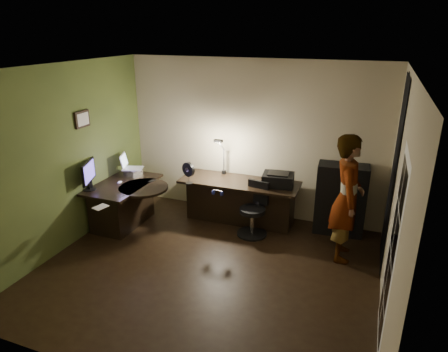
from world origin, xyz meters
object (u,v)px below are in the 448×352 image
(cabinet, at_px, (341,199))
(office_chair, at_px, (252,210))
(desk_left, at_px, (125,204))
(monitor, at_px, (88,180))
(person, at_px, (347,198))
(desk_right, at_px, (239,202))

(cabinet, relative_size, office_chair, 1.34)
(desk_left, relative_size, monitor, 2.45)
(cabinet, relative_size, person, 0.63)
(desk_right, distance_m, person, 1.91)
(desk_left, xyz_separation_m, person, (3.52, 0.26, 0.55))
(desk_left, relative_size, office_chair, 1.48)
(cabinet, height_order, monitor, cabinet)
(desk_left, height_order, office_chair, office_chair)
(desk_right, relative_size, person, 1.08)
(cabinet, distance_m, office_chair, 1.42)
(desk_left, bearing_deg, desk_right, 24.22)
(monitor, distance_m, person, 3.92)
(cabinet, height_order, person, person)
(desk_left, bearing_deg, person, 4.78)
(desk_left, height_order, desk_right, desk_right)
(desk_left, bearing_deg, office_chair, 11.63)
(cabinet, bearing_deg, monitor, -163.08)
(person, bearing_deg, office_chair, 76.66)
(desk_right, distance_m, monitor, 2.47)
(monitor, bearing_deg, person, -11.07)
(desk_left, distance_m, person, 3.57)
(desk_right, relative_size, cabinet, 1.72)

